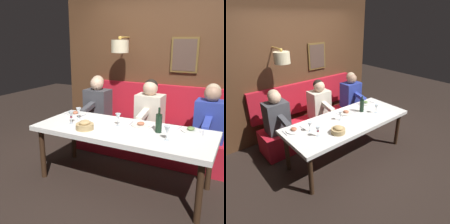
{
  "view_description": "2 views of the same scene",
  "coord_description": "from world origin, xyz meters",
  "views": [
    {
      "loc": [
        -2.74,
        -1.29,
        1.79
      ],
      "look_at": [
        0.05,
        0.17,
        0.92
      ],
      "focal_mm": 41.69,
      "sensor_mm": 36.0,
      "label": 1
    },
    {
      "loc": [
        -2.3,
        2.14,
        2.36
      ],
      "look_at": [
        0.05,
        0.17,
        0.92
      ],
      "focal_mm": 33.12,
      "sensor_mm": 36.0,
      "label": 2
    }
  ],
  "objects": [
    {
      "name": "ground_plane",
      "position": [
        0.0,
        0.0,
        0.0
      ],
      "size": [
        12.0,
        12.0,
        0.0
      ],
      "primitive_type": "plane",
      "color": "black"
    },
    {
      "name": "place_setting_1",
      "position": [
        0.31,
        -0.76,
        0.75
      ],
      "size": [
        0.24,
        0.33,
        0.05
      ],
      "color": "silver",
      "rests_on": "dining_table"
    },
    {
      "name": "diner_middle",
      "position": [
        0.88,
        0.88,
        0.82
      ],
      "size": [
        0.6,
        0.4,
        0.79
      ],
      "color": "#3D3D42",
      "rests_on": "banquette_bench"
    },
    {
      "name": "place_setting_0",
      "position": [
        0.26,
        0.89,
        0.75
      ],
      "size": [
        0.24,
        0.31,
        0.05
      ],
      "color": "white",
      "rests_on": "dining_table"
    },
    {
      "name": "place_setting_2",
      "position": [
        0.21,
        -0.15,
        0.75
      ],
      "size": [
        0.24,
        0.32,
        0.05
      ],
      "color": "silver",
      "rests_on": "dining_table"
    },
    {
      "name": "back_wall_panel",
      "position": [
        1.46,
        0.0,
        1.37
      ],
      "size": [
        0.59,
        3.61,
        2.9
      ],
      "color": "#51331E",
      "rests_on": "ground_plane"
    },
    {
      "name": "wine_glass_2",
      "position": [
        0.08,
        0.71,
        0.86
      ],
      "size": [
        0.07,
        0.07,
        0.16
      ],
      "color": "silver",
      "rests_on": "dining_table"
    },
    {
      "name": "diner_nearest",
      "position": [
        0.88,
        -0.9,
        0.82
      ],
      "size": [
        0.6,
        0.4,
        0.79
      ],
      "color": "#283893",
      "rests_on": "banquette_bench"
    },
    {
      "name": "banquette_bench",
      "position": [
        0.89,
        0.0,
        0.23
      ],
      "size": [
        0.52,
        2.41,
        0.45
      ],
      "primitive_type": "cube",
      "color": "red",
      "rests_on": "ground_plane"
    },
    {
      "name": "diner_near",
      "position": [
        0.88,
        -0.03,
        0.82
      ],
      "size": [
        0.6,
        0.4,
        0.79
      ],
      "color": "beige",
      "rests_on": "banquette_bench"
    },
    {
      "name": "wine_glass_1",
      "position": [
        -0.11,
        0.69,
        0.86
      ],
      "size": [
        0.07,
        0.07,
        0.16
      ],
      "color": "silver",
      "rests_on": "dining_table"
    },
    {
      "name": "bread_bowl",
      "position": [
        -0.23,
        0.4,
        0.79
      ],
      "size": [
        0.22,
        0.22,
        0.12
      ],
      "color": "tan",
      "rests_on": "dining_table"
    },
    {
      "name": "wine_glass_0",
      "position": [
        0.08,
        0.1,
        0.86
      ],
      "size": [
        0.07,
        0.07,
        0.16
      ],
      "color": "silver",
      "rests_on": "dining_table"
    },
    {
      "name": "dining_table",
      "position": [
        0.0,
        0.0,
        0.67
      ],
      "size": [
        0.9,
        2.21,
        0.74
      ],
      "color": "silver",
      "rests_on": "ground_plane"
    },
    {
      "name": "wine_glass_3",
      "position": [
        -0.12,
        -0.59,
        0.86
      ],
      "size": [
        0.07,
        0.07,
        0.16
      ],
      "color": "silver",
      "rests_on": "dining_table"
    },
    {
      "name": "wine_bottle",
      "position": [
        0.09,
        -0.43,
        0.86
      ],
      "size": [
        0.08,
        0.08,
        0.3
      ],
      "color": "black",
      "rests_on": "dining_table"
    }
  ]
}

